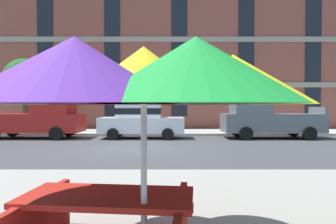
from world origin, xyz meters
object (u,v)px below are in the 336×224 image
(pickup_red, at_px, (39,119))
(sedan_white, at_px, (142,120))
(pickup_gray, at_px, (268,119))
(picnic_table, at_px, (109,220))
(patio_umbrella, at_px, (145,79))
(street_tree_left, at_px, (26,81))

(pickup_red, distance_m, sedan_white, 5.46)
(pickup_gray, height_order, picnic_table, pickup_gray)
(pickup_gray, height_order, patio_umbrella, patio_umbrella)
(pickup_red, height_order, patio_umbrella, patio_umbrella)
(pickup_gray, bearing_deg, patio_umbrella, -113.21)
(street_tree_left, xyz_separation_m, picnic_table, (8.25, -15.19, -2.79))
(street_tree_left, relative_size, patio_umbrella, 1.45)
(sedan_white, xyz_separation_m, pickup_gray, (6.65, 0.00, 0.08))
(sedan_white, distance_m, pickup_gray, 6.65)
(patio_umbrella, bearing_deg, pickup_red, 117.67)
(picnic_table, bearing_deg, sedan_white, 93.66)
(pickup_gray, xyz_separation_m, street_tree_left, (-14.10, 2.78, 2.25))
(patio_umbrella, relative_size, picnic_table, 1.65)
(street_tree_left, height_order, picnic_table, street_tree_left)
(pickup_red, distance_m, picnic_table, 13.91)
(pickup_red, relative_size, pickup_gray, 1.00)
(sedan_white, relative_size, street_tree_left, 0.95)
(sedan_white, bearing_deg, picnic_table, -86.34)
(street_tree_left, bearing_deg, picnic_table, -61.50)
(sedan_white, relative_size, picnic_table, 2.26)
(picnic_table, bearing_deg, patio_umbrella, -35.29)
(pickup_gray, relative_size, patio_umbrella, 1.59)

